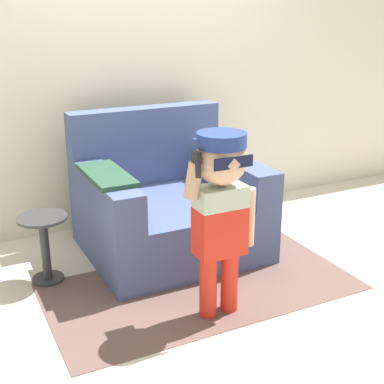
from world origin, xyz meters
TOP-DOWN VIEW (x-y plane):
  - ground_plane at (0.00, 0.00)m, footprint 10.00×10.00m
  - wall_back at (0.00, 0.76)m, footprint 10.00×0.05m
  - armchair at (0.03, 0.10)m, footprint 1.17×1.04m
  - person_child at (-0.06, -0.83)m, footprint 0.43×0.32m
  - side_table at (-0.85, -0.01)m, footprint 0.31×0.31m
  - rug at (-0.01, -0.52)m, footprint 1.90×1.00m

SIDE VIEW (x-z plane):
  - ground_plane at x=0.00m, z-range 0.00..0.00m
  - rug at x=-0.01m, z-range 0.00..0.01m
  - side_table at x=-0.85m, z-range 0.05..0.49m
  - armchair at x=0.03m, z-range -0.16..0.80m
  - person_child at x=-0.06m, z-range 0.18..1.23m
  - wall_back at x=0.00m, z-range 0.00..2.60m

